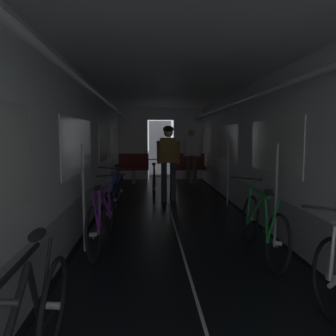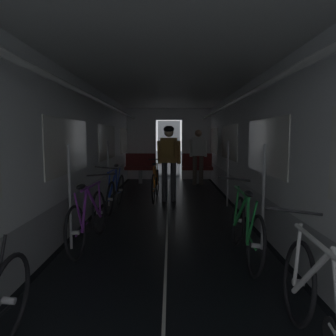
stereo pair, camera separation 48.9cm
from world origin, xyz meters
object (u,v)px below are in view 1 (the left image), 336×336
bicycle_purple (102,219)px  bicycle_blue (117,192)px  bicycle_green (262,226)px  bench_seat_far_right (190,165)px  person_standing_near_bench (192,153)px  bicycle_orange_in_aisle (154,184)px  bench_seat_far_left (134,166)px  person_cyclist_aisle (168,155)px

bicycle_purple → bicycle_blue: bearing=89.8°
bicycle_purple → bicycle_green: bearing=-12.1°
bench_seat_far_right → bicycle_purple: bench_seat_far_right is taller
person_standing_near_bench → bicycle_green: bearing=-89.3°
bicycle_blue → person_standing_near_bench: bearing=60.0°
bicycle_purple → person_standing_near_bench: (1.96, 5.47, 0.59)m
bicycle_blue → bicycle_green: (2.03, -2.52, -0.00)m
bicycle_orange_in_aisle → person_standing_near_bench: person_standing_near_bench is taller
bench_seat_far_left → person_cyclist_aisle: 3.11m
bench_seat_far_left → bicycle_purple: size_ratio=0.58×
bicycle_purple → person_cyclist_aisle: person_cyclist_aisle is taller
bench_seat_far_left → bicycle_purple: bearing=-91.5°
person_standing_near_bench → bicycle_blue: bearing=-120.0°
bicycle_orange_in_aisle → person_standing_near_bench: bearing=62.4°
bicycle_green → person_cyclist_aisle: size_ratio=0.98×
bicycle_blue → bicycle_green: bearing=-51.1°
bench_seat_far_right → person_standing_near_bench: person_standing_near_bench is taller
bicycle_green → bicycle_orange_in_aisle: bicycle_green is taller
bench_seat_far_left → bicycle_blue: (-0.15, -3.77, -0.19)m
person_standing_near_bench → bicycle_purple: bearing=-109.7°
bicycle_green → person_cyclist_aisle: 3.55m
bicycle_blue → person_cyclist_aisle: person_cyclist_aisle is taller
person_cyclist_aisle → bicycle_green: bearing=-74.0°
bench_seat_far_left → bench_seat_far_right: 1.80m
bicycle_purple → person_standing_near_bench: 5.84m
bicycle_blue → bicycle_green: 3.23m
bicycle_blue → bicycle_orange_in_aisle: bicycle_blue is taller
person_cyclist_aisle → person_standing_near_bench: person_cyclist_aisle is taller
bicycle_purple → person_cyclist_aisle: size_ratio=0.98×
bench_seat_far_right → bicycle_blue: bearing=-117.4°
bicycle_green → bicycle_orange_in_aisle: 3.83m
bicycle_orange_in_aisle → bicycle_green: bearing=-70.6°
bicycle_blue → person_standing_near_bench: 3.96m
bench_seat_far_left → person_cyclist_aisle: size_ratio=0.57×
bicycle_blue → person_cyclist_aisle: bearing=37.9°
bench_seat_far_left → bicycle_purple: bench_seat_far_left is taller
bench_seat_far_right → bicycle_orange_in_aisle: (-1.20, -2.67, -0.18)m
bicycle_purple → bicycle_green: (2.03, -0.44, -0.00)m
bench_seat_far_left → person_cyclist_aisle: (0.92, -2.93, 0.50)m
bicycle_purple → bench_seat_far_right: bearing=71.5°
bicycle_green → person_standing_near_bench: size_ratio=1.00×
bicycle_blue → person_standing_near_bench: (1.95, 3.39, 0.59)m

